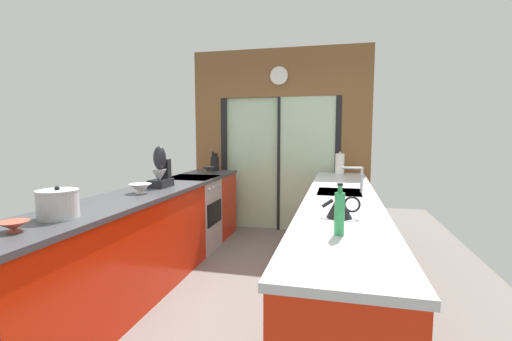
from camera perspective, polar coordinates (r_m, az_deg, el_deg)
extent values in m
cube|color=slate|center=(3.83, -1.06, -16.67)|extent=(5.04, 7.60, 0.02)
cube|color=brown|center=(5.36, 3.86, 15.52)|extent=(2.64, 0.08, 0.70)
cube|color=#B2D1AD|center=(5.42, -0.60, 1.12)|extent=(0.80, 0.02, 2.00)
cube|color=#B2D1AD|center=(5.24, 8.25, 0.88)|extent=(0.80, 0.02, 2.00)
cube|color=black|center=(5.52, -5.08, 1.19)|extent=(0.08, 0.10, 2.00)
cube|color=black|center=(5.24, 13.07, 0.79)|extent=(0.08, 0.10, 2.00)
cube|color=black|center=(5.31, 3.75, 1.00)|extent=(0.04, 0.10, 2.00)
cube|color=brown|center=(5.60, -7.51, 1.23)|extent=(0.42, 0.08, 2.00)
cube|color=brown|center=(5.24, 15.80, 0.72)|extent=(0.42, 0.08, 2.00)
cylinder|color=white|center=(5.30, 3.74, 15.09)|extent=(0.25, 0.03, 0.25)
torus|color=beige|center=(5.30, 3.74, 15.09)|extent=(0.27, 0.02, 0.27)
cube|color=red|center=(3.24, -21.70, -12.92)|extent=(0.58, 2.55, 0.88)
cube|color=red|center=(5.13, -7.42, -5.55)|extent=(0.58, 0.65, 0.88)
cube|color=#3D3D42|center=(3.64, -16.34, -3.18)|extent=(0.62, 3.80, 0.04)
cube|color=red|center=(3.28, 13.49, -12.38)|extent=(0.58, 3.80, 0.88)
cube|color=#BCBCC1|center=(3.17, 13.69, -4.47)|extent=(0.62, 3.80, 0.04)
cube|color=#B7BABC|center=(3.42, 13.34, -3.78)|extent=(0.40, 0.48, 0.05)
cylinder|color=#B7BABC|center=(3.40, 16.77, -1.46)|extent=(0.02, 0.02, 0.24)
cylinder|color=#B7BABC|center=(3.39, 15.30, 0.41)|extent=(0.18, 0.02, 0.02)
cube|color=#B7BABC|center=(4.56, -10.22, -7.06)|extent=(0.58, 0.60, 0.88)
cube|color=black|center=(4.45, -6.72, -6.82)|extent=(0.01, 0.48, 0.28)
cube|color=black|center=(4.48, -10.33, -1.26)|extent=(0.58, 0.60, 0.03)
cylinder|color=#B7BABC|center=(4.22, -7.54, -3.11)|extent=(0.02, 0.04, 0.04)
cylinder|color=#B7BABC|center=(4.38, -6.71, -2.75)|extent=(0.02, 0.04, 0.04)
cylinder|color=#B7BABC|center=(4.55, -5.93, -2.41)|extent=(0.02, 0.04, 0.04)
cylinder|color=#BC4C38|center=(2.42, -34.58, -8.06)|extent=(0.07, 0.07, 0.01)
cone|color=#BC4C38|center=(2.42, -34.62, -7.39)|extent=(0.16, 0.16, 0.05)
cylinder|color=silver|center=(3.41, -18.20, -3.46)|extent=(0.09, 0.09, 0.01)
cone|color=silver|center=(3.40, -18.23, -2.73)|extent=(0.20, 0.20, 0.08)
cylinder|color=#514C47|center=(4.94, -7.72, -0.31)|extent=(0.08, 0.08, 0.01)
cone|color=#514C47|center=(4.94, -7.73, 0.18)|extent=(0.17, 0.17, 0.08)
cube|color=black|center=(5.18, -6.69, 1.09)|extent=(0.08, 0.14, 0.20)
cylinder|color=black|center=(5.18, -7.08, 2.60)|extent=(0.02, 0.02, 0.09)
cylinder|color=black|center=(5.18, -6.89, 2.55)|extent=(0.02, 0.02, 0.08)
cylinder|color=black|center=(5.17, -6.70, 2.43)|extent=(0.02, 0.02, 0.06)
cylinder|color=black|center=(5.17, -6.52, 2.49)|extent=(0.02, 0.02, 0.07)
cylinder|color=black|center=(5.16, -6.33, 2.44)|extent=(0.02, 0.02, 0.06)
cube|color=black|center=(3.73, -15.16, -2.00)|extent=(0.17, 0.26, 0.08)
cube|color=black|center=(3.80, -14.50, 0.30)|extent=(0.10, 0.08, 0.20)
ellipsoid|color=black|center=(3.69, -15.34, 1.98)|extent=(0.13, 0.12, 0.24)
cone|color=#B7BABC|center=(3.69, -15.41, -0.83)|extent=(0.15, 0.15, 0.13)
cylinder|color=#B7BABC|center=(2.63, -29.42, -4.88)|extent=(0.25, 0.25, 0.17)
cylinder|color=#B7BABC|center=(2.62, -29.53, -2.87)|extent=(0.26, 0.26, 0.01)
sphere|color=black|center=(2.61, -29.54, -2.52)|extent=(0.03, 0.03, 0.03)
cone|color=black|center=(2.37, 13.36, -5.48)|extent=(0.17, 0.17, 0.17)
sphere|color=black|center=(2.35, 13.42, -3.20)|extent=(0.03, 0.03, 0.03)
cylinder|color=black|center=(2.37, 11.53, -5.23)|extent=(0.08, 0.02, 0.07)
torus|color=black|center=(2.37, 15.30, -5.32)|extent=(0.11, 0.01, 0.11)
cylinder|color=#339E56|center=(1.97, 13.37, -6.86)|extent=(0.06, 0.06, 0.23)
cylinder|color=#339E56|center=(1.94, 13.47, -2.94)|extent=(0.02, 0.02, 0.04)
cylinder|color=black|center=(1.94, 13.49, -2.21)|extent=(0.03, 0.03, 0.01)
cylinder|color=#B7BABC|center=(4.85, 13.37, -0.52)|extent=(0.14, 0.14, 0.01)
cylinder|color=white|center=(4.83, 13.41, 1.10)|extent=(0.12, 0.12, 0.26)
sphere|color=#B7BABC|center=(4.82, 13.46, 2.84)|extent=(0.03, 0.03, 0.03)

